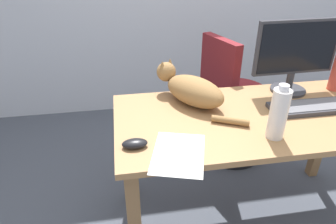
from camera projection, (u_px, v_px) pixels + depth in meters
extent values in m
plane|color=#474C56|center=(240.00, 215.00, 1.89)|extent=(8.00, 8.00, 0.00)
cube|color=#9E7247|center=(256.00, 117.00, 1.53)|extent=(1.44, 0.68, 0.03)
cube|color=olive|center=(129.00, 154.00, 1.86)|extent=(0.06, 0.06, 0.70)
cube|color=olive|center=(322.00, 134.00, 2.05)|extent=(0.06, 0.06, 0.70)
cylinder|color=black|center=(230.00, 149.00, 2.45)|extent=(0.48, 0.48, 0.04)
cylinder|color=black|center=(233.00, 125.00, 2.34)|extent=(0.06, 0.06, 0.50)
cylinder|color=maroon|center=(237.00, 93.00, 2.20)|extent=(0.44, 0.44, 0.06)
cube|color=maroon|center=(219.00, 68.00, 2.01)|extent=(0.17, 0.35, 0.40)
cylinder|color=#333338|center=(288.00, 90.00, 1.76)|extent=(0.20, 0.20, 0.01)
cylinder|color=#333338|center=(290.00, 81.00, 1.74)|extent=(0.04, 0.04, 0.10)
cube|color=#333338|center=(297.00, 47.00, 1.64)|extent=(0.48, 0.04, 0.30)
cube|color=black|center=(298.00, 48.00, 1.62)|extent=(0.45, 0.02, 0.27)
cube|color=#333338|center=(311.00, 107.00, 1.57)|extent=(0.44, 0.15, 0.02)
cube|color=slate|center=(312.00, 105.00, 1.56)|extent=(0.40, 0.12, 0.00)
ellipsoid|color=olive|center=(195.00, 91.00, 1.59)|extent=(0.36, 0.40, 0.15)
sphere|color=olive|center=(166.00, 72.00, 1.70)|extent=(0.11, 0.11, 0.11)
cone|color=olive|center=(162.00, 65.00, 1.66)|extent=(0.04, 0.04, 0.04)
cone|color=olive|center=(170.00, 62.00, 1.69)|extent=(0.04, 0.04, 0.04)
cylinder|color=olive|center=(230.00, 121.00, 1.44)|extent=(0.18, 0.11, 0.03)
ellipsoid|color=black|center=(135.00, 144.00, 1.28)|extent=(0.11, 0.06, 0.04)
cube|color=white|center=(178.00, 153.00, 1.24)|extent=(0.29, 0.34, 0.00)
cylinder|color=silver|center=(278.00, 114.00, 1.30)|extent=(0.08, 0.08, 0.23)
cylinder|color=silver|center=(284.00, 88.00, 1.24)|extent=(0.04, 0.04, 0.02)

